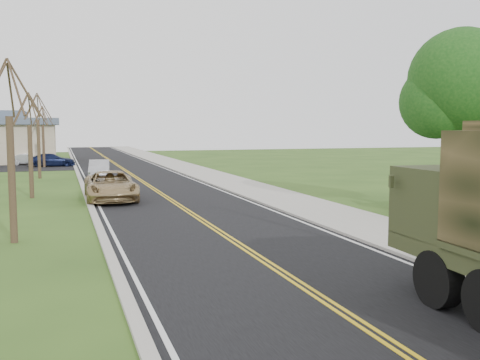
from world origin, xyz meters
name	(u,v)px	position (x,y,z in m)	size (l,w,h in m)	color
ground	(354,321)	(0.00, 0.00, 0.00)	(160.00, 160.00, 0.00)	#2E4B19
road	(125,170)	(0.00, 40.00, 0.01)	(8.00, 120.00, 0.01)	black
curb_right	(170,168)	(4.15, 40.00, 0.06)	(0.30, 120.00, 0.12)	#9E998E
sidewalk_right	(188,168)	(5.90, 40.00, 0.05)	(3.20, 120.00, 0.10)	#9E998E
curb_left	(77,171)	(-4.15, 40.00, 0.05)	(0.30, 120.00, 0.10)	#9E998E
leafy_tree	(461,89)	(11.00, 10.01, 5.49)	(4.83, 4.50, 8.10)	#38281C
bare_tree_a	(11,164)	(-7.00, 10.00, 2.63)	(1.93, 2.26, 6.08)	#38281C
bare_tree_b	(30,153)	(-7.00, 22.00, 2.48)	(1.83, 2.14, 5.73)	#38281C
bare_tree_c	(39,142)	(-7.00, 34.00, 2.78)	(2.04, 2.39, 6.42)	#38281C
bare_tree_d	(43,141)	(-7.00, 46.00, 2.55)	(1.88, 2.20, 5.91)	#38281C
suv_champagne	(111,186)	(-3.00, 19.64, 0.77)	(2.57, 5.57, 1.55)	tan
sedan_silver	(99,169)	(-2.71, 32.46, 0.70)	(1.47, 4.22, 1.39)	silver
pickup_navy	(461,194)	(11.96, 10.83, 0.79)	(2.21, 5.43, 1.58)	#11183E
lot_car_silver	(28,159)	(-8.65, 50.00, 0.59)	(1.24, 3.56, 1.17)	#A8A9AD
lot_car_navy	(52,160)	(-6.30, 46.89, 0.64)	(1.80, 4.42, 1.28)	#0E1636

